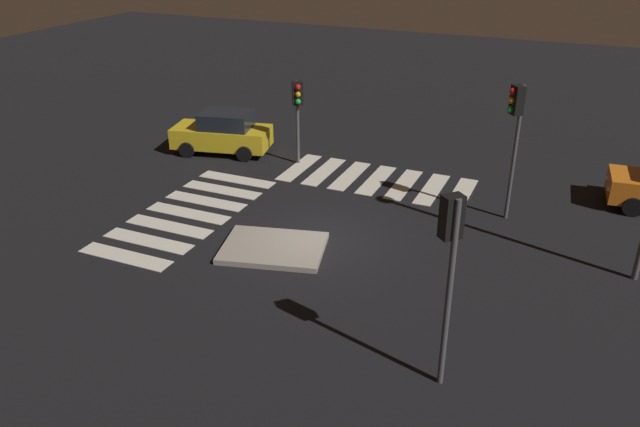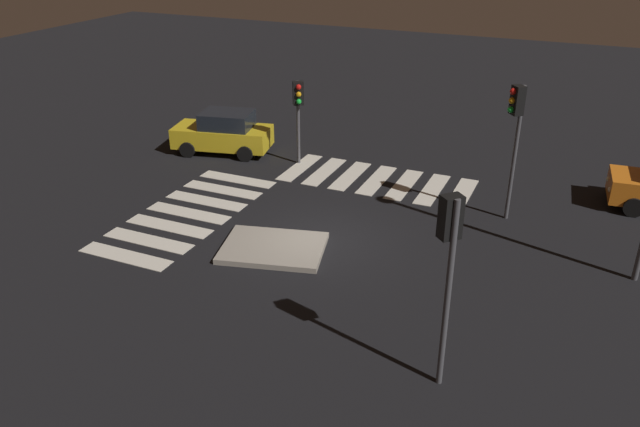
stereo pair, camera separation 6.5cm
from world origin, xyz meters
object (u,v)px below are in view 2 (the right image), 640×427
object	(u,v)px
car_yellow	(224,133)
traffic_light_south	(516,120)
traffic_island	(273,248)
traffic_light_east	(298,102)
traffic_light_west	(449,246)

from	to	relation	value
car_yellow	traffic_light_south	distance (m)	13.01
traffic_island	traffic_light_east	size ratio (longest dim) A/B	1.03
traffic_light_south	traffic_light_west	xyz separation A→B (m)	(0.01, 9.28, -0.08)
traffic_island	traffic_light_east	xyz separation A→B (m)	(2.54, -7.22, 2.64)
traffic_island	car_yellow	distance (m)	9.59
traffic_island	traffic_light_west	world-z (taller)	traffic_light_west
traffic_light_south	traffic_island	bearing A→B (deg)	1.78
traffic_light_east	traffic_light_west	bearing A→B (deg)	7.30
car_yellow	traffic_light_west	size ratio (longest dim) A/B	0.98
traffic_island	traffic_light_south	size ratio (longest dim) A/B	0.78
traffic_island	car_yellow	bearing A→B (deg)	-49.03
traffic_light_south	traffic_light_east	xyz separation A→B (m)	(8.87, -1.85, -0.87)
traffic_island	traffic_light_south	world-z (taller)	traffic_light_south
traffic_island	traffic_light_east	distance (m)	8.09
traffic_island	traffic_light_south	distance (m)	9.01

